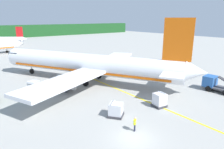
{
  "coord_description": "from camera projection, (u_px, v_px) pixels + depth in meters",
  "views": [
    {
      "loc": [
        -12.98,
        -13.07,
        11.83
      ],
      "look_at": [
        7.16,
        12.72,
        2.75
      ],
      "focal_mm": 32.7,
      "sensor_mm": 36.0,
      "label": 1
    }
  ],
  "objects": [
    {
      "name": "cargo_container_near",
      "position": [
        116.0,
        110.0,
        25.23
      ],
      "size": [
        2.49,
        2.49,
        1.84
      ],
      "color": "#333338",
      "rests_on": "ground"
    },
    {
      "name": "airliner_foreground",
      "position": [
        88.0,
        64.0,
        38.44
      ],
      "size": [
        32.35,
        38.22,
        11.9
      ],
      "color": "silver",
      "rests_on": "ground"
    },
    {
      "name": "ground",
      "position": [
        15.0,
        62.0,
        57.27
      ],
      "size": [
        240.0,
        320.0,
        0.2
      ],
      "primitive_type": "cube",
      "color": "#999993"
    },
    {
      "name": "cargo_container_mid",
      "position": [
        34.0,
        87.0,
        33.42
      ],
      "size": [
        2.32,
        2.32,
        2.04
      ],
      "color": "#333338",
      "rests_on": "ground"
    },
    {
      "name": "apron_guide_line",
      "position": [
        109.0,
        86.0,
        36.9
      ],
      "size": [
        0.3,
        60.0,
        0.01
      ],
      "primitive_type": "cube",
      "color": "yellow",
      "rests_on": "ground"
    },
    {
      "name": "crew_loader_left",
      "position": [
        66.0,
        87.0,
        33.31
      ],
      "size": [
        0.63,
        0.24,
        1.66
      ],
      "color": "#191E33",
      "rests_on": "ground"
    },
    {
      "name": "service_truck_fuel",
      "position": [
        216.0,
        84.0,
        33.98
      ],
      "size": [
        2.77,
        6.53,
        2.61
      ],
      "color": "#2659A5",
      "rests_on": "ground"
    },
    {
      "name": "cargo_container_far",
      "position": [
        160.0,
        100.0,
        28.0
      ],
      "size": [
        1.88,
        1.88,
        2.03
      ],
      "color": "#333338",
      "rests_on": "ground"
    },
    {
      "name": "crew_marshaller",
      "position": [
        135.0,
        123.0,
        21.87
      ],
      "size": [
        0.54,
        0.44,
        1.65
      ],
      "color": "#191E33",
      "rests_on": "ground"
    }
  ]
}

